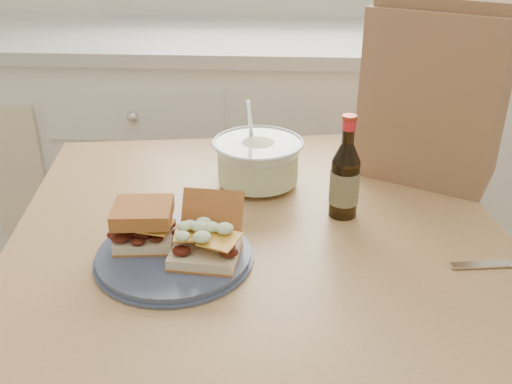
# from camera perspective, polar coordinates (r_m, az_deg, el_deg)

# --- Properties ---
(cabinet_run) EXTENTS (2.50, 0.64, 0.94)m
(cabinet_run) POSITION_cam_1_polar(r_m,az_deg,el_deg) (2.10, 3.98, 2.96)
(cabinet_run) COLOR white
(cabinet_run) RESTS_ON ground
(dining_table) EXTENTS (1.05, 1.05, 0.77)m
(dining_table) POSITION_cam_1_polar(r_m,az_deg,el_deg) (1.16, 0.28, -8.34)
(dining_table) COLOR tan
(dining_table) RESTS_ON ground
(plate) EXTENTS (0.27, 0.27, 0.02)m
(plate) POSITION_cam_1_polar(r_m,az_deg,el_deg) (1.00, -8.18, -6.32)
(plate) COLOR #3E4964
(plate) RESTS_ON dining_table
(sandwich_left) EXTENTS (0.11, 0.10, 0.07)m
(sandwich_left) POSITION_cam_1_polar(r_m,az_deg,el_deg) (1.01, -11.15, -3.17)
(sandwich_left) COLOR beige
(sandwich_left) RESTS_ON plate
(sandwich_right) EXTENTS (0.12, 0.16, 0.09)m
(sandwich_right) POSITION_cam_1_polar(r_m,az_deg,el_deg) (0.98, -4.87, -4.30)
(sandwich_right) COLOR beige
(sandwich_right) RESTS_ON plate
(coleslaw_bowl) EXTENTS (0.20, 0.20, 0.20)m
(coleslaw_bowl) POSITION_cam_1_polar(r_m,az_deg,el_deg) (1.23, 0.19, 2.89)
(coleslaw_bowl) COLOR silver
(coleslaw_bowl) RESTS_ON dining_table
(beer_bottle) EXTENTS (0.06, 0.06, 0.21)m
(beer_bottle) POSITION_cam_1_polar(r_m,az_deg,el_deg) (1.11, 8.87, 1.28)
(beer_bottle) COLOR black
(beer_bottle) RESTS_ON dining_table
(paper_bag) EXTENTS (0.33, 0.29, 0.37)m
(paper_bag) POSITION_cam_1_polar(r_m,az_deg,el_deg) (1.30, 17.46, 9.27)
(paper_bag) COLOR #956B48
(paper_bag) RESTS_ON dining_table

